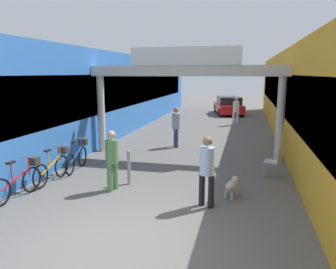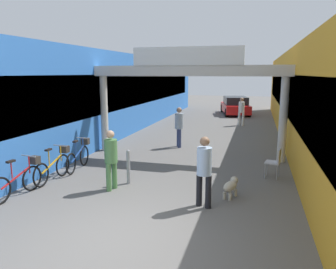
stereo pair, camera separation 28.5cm
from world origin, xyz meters
name	(u,v)px [view 1 (the left image)]	position (x,y,z in m)	size (l,w,h in m)	color
ground_plane	(121,239)	(0.00, 0.00, 0.00)	(80.00, 80.00, 0.00)	#605E5B
storefront_left	(107,93)	(-5.09, 11.00, 2.00)	(3.00, 26.00, 3.99)	blue
storefront_right	(311,96)	(5.09, 11.00, 2.00)	(3.00, 26.00, 3.99)	gold
arcade_sign_gateway	(185,80)	(0.00, 6.50, 2.81)	(7.40, 0.47, 3.97)	beige
pedestrian_with_dog	(207,167)	(1.36, 1.91, 0.95)	(0.44, 0.44, 1.66)	black
pedestrian_companion	(112,157)	(-1.17, 2.41, 0.91)	(0.41, 0.41, 1.60)	#4C7F47
pedestrian_carrying_crate	(176,125)	(-0.62, 7.84, 0.95)	(0.45, 0.45, 1.67)	navy
pedestrian_elderly_walking	(236,109)	(1.60, 14.38, 0.94)	(0.42, 0.42, 1.65)	silver
dog_on_leash	(232,185)	(1.93, 2.69, 0.30)	(0.42, 0.69, 0.48)	beige
bicycle_red_nearest	(20,180)	(-3.21, 1.40, 0.44)	(0.46, 1.69, 0.98)	black
bicycle_orange_second	(54,166)	(-3.10, 2.70, 0.44)	(0.46, 1.69, 0.98)	black
bicycle_blue_third	(78,156)	(-3.00, 3.92, 0.44)	(0.46, 1.68, 0.98)	black
bollard_post_metal	(129,167)	(-0.92, 2.98, 0.49)	(0.10, 0.10, 0.97)	gray
cafe_chair_aluminium_nearer	(274,160)	(3.06, 4.55, 0.54)	(0.47, 0.47, 0.89)	gray
parked_car_red	(229,106)	(0.90, 19.66, 0.64)	(2.54, 4.27, 1.33)	red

